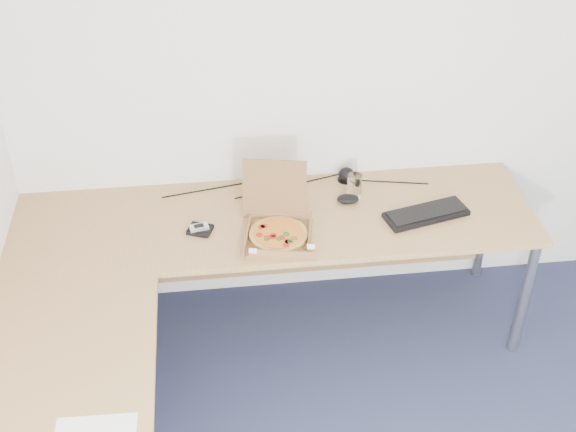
{
  "coord_description": "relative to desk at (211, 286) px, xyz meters",
  "views": [
    {
      "loc": [
        -0.79,
        -1.54,
        2.89
      ],
      "look_at": [
        -0.45,
        1.28,
        0.82
      ],
      "focal_mm": 47.62,
      "sensor_mm": 36.0,
      "label": 1
    }
  ],
  "objects": [
    {
      "name": "keyboard",
      "position": [
        1.05,
        0.35,
        0.04
      ],
      "size": [
        0.43,
        0.24,
        0.03
      ],
      "primitive_type": "cube",
      "rotation": [
        0.0,
        0.0,
        0.25
      ],
      "color": "black",
      "rests_on": "desk"
    },
    {
      "name": "desk",
      "position": [
        0.0,
        0.0,
        0.0
      ],
      "size": [
        2.5,
        2.2,
        0.73
      ],
      "color": "tan",
      "rests_on": "ground"
    },
    {
      "name": "drinking_glass",
      "position": [
        0.73,
        0.55,
        0.09
      ],
      "size": [
        0.07,
        0.07,
        0.13
      ],
      "primitive_type": "cylinder",
      "color": "white",
      "rests_on": "desk"
    },
    {
      "name": "wallet",
      "position": [
        -0.03,
        0.36,
        0.04
      ],
      "size": [
        0.13,
        0.12,
        0.02
      ],
      "primitive_type": "cube",
      "rotation": [
        0.0,
        0.0,
        -0.37
      ],
      "color": "black",
      "rests_on": "desk"
    },
    {
      "name": "mouse",
      "position": [
        0.69,
        0.51,
        0.05
      ],
      "size": [
        0.13,
        0.11,
        0.04
      ],
      "primitive_type": "ellipsoid",
      "rotation": [
        0.0,
        0.0,
        -0.34
      ],
      "color": "black",
      "rests_on": "desk"
    },
    {
      "name": "pizza_box",
      "position": [
        0.32,
        0.28,
        0.07
      ],
      "size": [
        0.3,
        0.35,
        0.31
      ],
      "rotation": [
        0.0,
        0.0,
        -0.2
      ],
      "color": "olive",
      "rests_on": "desk"
    },
    {
      "name": "dome_speaker",
      "position": [
        0.72,
        0.71,
        0.07
      ],
      "size": [
        0.09,
        0.09,
        0.08
      ],
      "primitive_type": "ellipsoid",
      "color": "black",
      "rests_on": "desk"
    },
    {
      "name": "phone",
      "position": [
        -0.04,
        0.35,
        0.06
      ],
      "size": [
        0.09,
        0.06,
        0.02
      ],
      "primitive_type": "cube",
      "rotation": [
        0.0,
        0.0,
        0.2
      ],
      "color": "#B2B5BA",
      "rests_on": "wallet"
    },
    {
      "name": "cable_bundle",
      "position": [
        0.43,
        0.68,
        0.03
      ],
      "size": [
        0.65,
        0.13,
        0.01
      ],
      "primitive_type": null,
      "rotation": [
        0.0,
        0.0,
        0.14
      ],
      "color": "black",
      "rests_on": "desk"
    },
    {
      "name": "room_shell",
      "position": [
        0.82,
        -0.97,
        0.55
      ],
      "size": [
        3.5,
        3.5,
        2.5
      ],
      "primitive_type": null,
      "color": "white",
      "rests_on": "ground"
    }
  ]
}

